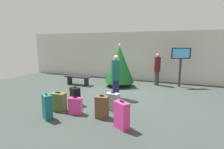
{
  "coord_description": "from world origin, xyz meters",
  "views": [
    {
      "loc": [
        2.32,
        -6.82,
        2.23
      ],
      "look_at": [
        -0.38,
        0.07,
        0.9
      ],
      "focal_mm": 27.43,
      "sensor_mm": 36.0,
      "label": 1
    }
  ],
  "objects_px": {
    "suitcase_2": "(113,102)",
    "suitcase_6": "(75,106)",
    "traveller_0": "(116,76)",
    "suitcase_1": "(122,115)",
    "suitcase_5": "(47,107)",
    "flight_info_kiosk": "(181,59)",
    "suitcase_3": "(75,96)",
    "holiday_tree": "(119,64)",
    "waiting_bench": "(78,78)",
    "suitcase_0": "(102,107)",
    "suitcase_4": "(58,102)",
    "traveller_1": "(157,69)"
  },
  "relations": [
    {
      "from": "traveller_1",
      "to": "suitcase_5",
      "type": "xyz_separation_m",
      "value": [
        -2.51,
        -5.62,
        -0.53
      ]
    },
    {
      "from": "holiday_tree",
      "to": "traveller_0",
      "type": "height_order",
      "value": "holiday_tree"
    },
    {
      "from": "waiting_bench",
      "to": "suitcase_2",
      "type": "height_order",
      "value": "suitcase_2"
    },
    {
      "from": "suitcase_0",
      "to": "suitcase_1",
      "type": "distance_m",
      "value": 0.87
    },
    {
      "from": "suitcase_0",
      "to": "suitcase_2",
      "type": "distance_m",
      "value": 0.69
    },
    {
      "from": "holiday_tree",
      "to": "suitcase_3",
      "type": "bearing_deg",
      "value": -100.19
    },
    {
      "from": "suitcase_1",
      "to": "suitcase_6",
      "type": "xyz_separation_m",
      "value": [
        -1.68,
        0.36,
        -0.1
      ]
    },
    {
      "from": "suitcase_0",
      "to": "suitcase_3",
      "type": "distance_m",
      "value": 1.55
    },
    {
      "from": "suitcase_2",
      "to": "suitcase_4",
      "type": "height_order",
      "value": "suitcase_4"
    },
    {
      "from": "traveller_0",
      "to": "suitcase_2",
      "type": "relative_size",
      "value": 2.81
    },
    {
      "from": "holiday_tree",
      "to": "suitcase_6",
      "type": "xyz_separation_m",
      "value": [
        -0.11,
        -4.02,
        -0.91
      ]
    },
    {
      "from": "suitcase_1",
      "to": "suitcase_3",
      "type": "bearing_deg",
      "value": 153.28
    },
    {
      "from": "suitcase_0",
      "to": "suitcase_3",
      "type": "relative_size",
      "value": 1.04
    },
    {
      "from": "flight_info_kiosk",
      "to": "suitcase_3",
      "type": "distance_m",
      "value": 5.72
    },
    {
      "from": "flight_info_kiosk",
      "to": "suitcase_4",
      "type": "height_order",
      "value": "flight_info_kiosk"
    },
    {
      "from": "suitcase_1",
      "to": "suitcase_5",
      "type": "xyz_separation_m",
      "value": [
        -2.25,
        -0.26,
        0.01
      ]
    },
    {
      "from": "flight_info_kiosk",
      "to": "traveller_0",
      "type": "relative_size",
      "value": 1.14
    },
    {
      "from": "traveller_1",
      "to": "suitcase_3",
      "type": "xyz_separation_m",
      "value": [
        -2.42,
        -4.28,
        -0.58
      ]
    },
    {
      "from": "waiting_bench",
      "to": "suitcase_2",
      "type": "bearing_deg",
      "value": -41.03
    },
    {
      "from": "waiting_bench",
      "to": "traveller_0",
      "type": "xyz_separation_m",
      "value": [
        2.75,
        -1.42,
        0.58
      ]
    },
    {
      "from": "suitcase_2",
      "to": "suitcase_4",
      "type": "relative_size",
      "value": 0.98
    },
    {
      "from": "holiday_tree",
      "to": "waiting_bench",
      "type": "distance_m",
      "value": 2.43
    },
    {
      "from": "suitcase_2",
      "to": "suitcase_3",
      "type": "distance_m",
      "value": 1.5
    },
    {
      "from": "waiting_bench",
      "to": "suitcase_0",
      "type": "xyz_separation_m",
      "value": [
        3.02,
        -3.39,
        -0.02
      ]
    },
    {
      "from": "flight_info_kiosk",
      "to": "holiday_tree",
      "type": "bearing_deg",
      "value": -161.04
    },
    {
      "from": "suitcase_1",
      "to": "suitcase_4",
      "type": "bearing_deg",
      "value": 170.54
    },
    {
      "from": "traveller_0",
      "to": "suitcase_1",
      "type": "xyz_separation_m",
      "value": [
        1.03,
        -2.38,
        -0.57
      ]
    },
    {
      "from": "flight_info_kiosk",
      "to": "traveller_0",
      "type": "bearing_deg",
      "value": -128.94
    },
    {
      "from": "traveller_1",
      "to": "suitcase_6",
      "type": "height_order",
      "value": "traveller_1"
    },
    {
      "from": "flight_info_kiosk",
      "to": "traveller_1",
      "type": "bearing_deg",
      "value": -177.81
    },
    {
      "from": "flight_info_kiosk",
      "to": "suitcase_5",
      "type": "distance_m",
      "value": 6.83
    },
    {
      "from": "holiday_tree",
      "to": "suitcase_2",
      "type": "xyz_separation_m",
      "value": [
        0.9,
        -3.29,
        -0.88
      ]
    },
    {
      "from": "holiday_tree",
      "to": "suitcase_5",
      "type": "xyz_separation_m",
      "value": [
        -0.68,
        -4.64,
        -0.8
      ]
    },
    {
      "from": "suitcase_3",
      "to": "suitcase_2",
      "type": "bearing_deg",
      "value": 0.32
    },
    {
      "from": "flight_info_kiosk",
      "to": "suitcase_6",
      "type": "height_order",
      "value": "flight_info_kiosk"
    },
    {
      "from": "suitcase_0",
      "to": "suitcase_5",
      "type": "xyz_separation_m",
      "value": [
        -1.48,
        -0.68,
        0.04
      ]
    },
    {
      "from": "traveller_0",
      "to": "suitcase_1",
      "type": "height_order",
      "value": "traveller_0"
    },
    {
      "from": "traveller_1",
      "to": "suitcase_0",
      "type": "distance_m",
      "value": 5.09
    },
    {
      "from": "traveller_0",
      "to": "suitcase_4",
      "type": "xyz_separation_m",
      "value": [
        -1.34,
        -1.99,
        -0.63
      ]
    },
    {
      "from": "traveller_0",
      "to": "suitcase_6",
      "type": "relative_size",
      "value": 3.11
    },
    {
      "from": "suitcase_2",
      "to": "suitcase_5",
      "type": "distance_m",
      "value": 2.09
    },
    {
      "from": "suitcase_2",
      "to": "suitcase_6",
      "type": "relative_size",
      "value": 1.11
    },
    {
      "from": "traveller_1",
      "to": "suitcase_6",
      "type": "bearing_deg",
      "value": -111.2
    },
    {
      "from": "traveller_1",
      "to": "suitcase_1",
      "type": "bearing_deg",
      "value": -92.78
    },
    {
      "from": "waiting_bench",
      "to": "suitcase_0",
      "type": "height_order",
      "value": "suitcase_0"
    },
    {
      "from": "traveller_1",
      "to": "suitcase_5",
      "type": "relative_size",
      "value": 2.19
    },
    {
      "from": "waiting_bench",
      "to": "suitcase_5",
      "type": "bearing_deg",
      "value": -69.36
    },
    {
      "from": "holiday_tree",
      "to": "suitcase_6",
      "type": "bearing_deg",
      "value": -91.53
    },
    {
      "from": "holiday_tree",
      "to": "suitcase_0",
      "type": "bearing_deg",
      "value": -78.52
    },
    {
      "from": "traveller_0",
      "to": "suitcase_5",
      "type": "distance_m",
      "value": 2.97
    }
  ]
}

